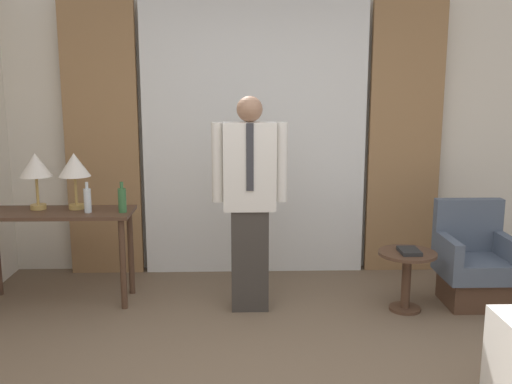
# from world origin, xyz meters

# --- Properties ---
(wall_back) EXTENTS (10.00, 0.06, 2.70)m
(wall_back) POSITION_xyz_m (0.00, 2.65, 1.35)
(wall_back) COLOR silver
(wall_back) RESTS_ON ground_plane
(curtain_sheer_center) EXTENTS (2.09, 0.06, 2.58)m
(curtain_sheer_center) POSITION_xyz_m (0.00, 2.52, 1.29)
(curtain_sheer_center) COLOR white
(curtain_sheer_center) RESTS_ON ground_plane
(curtain_drape_left) EXTENTS (0.68, 0.06, 2.58)m
(curtain_drape_left) POSITION_xyz_m (-1.43, 2.52, 1.29)
(curtain_drape_left) COLOR #997047
(curtain_drape_left) RESTS_ON ground_plane
(curtain_drape_right) EXTENTS (0.68, 0.06, 2.58)m
(curtain_drape_right) POSITION_xyz_m (1.43, 2.52, 1.29)
(curtain_drape_right) COLOR #997047
(curtain_drape_right) RESTS_ON ground_plane
(desk) EXTENTS (1.26, 0.46, 0.78)m
(desk) POSITION_xyz_m (-1.66, 1.76, 0.65)
(desk) COLOR #4C3323
(desk) RESTS_ON ground_plane
(table_lamp_left) EXTENTS (0.26, 0.26, 0.47)m
(table_lamp_left) POSITION_xyz_m (-1.82, 1.85, 1.13)
(table_lamp_left) COLOR tan
(table_lamp_left) RESTS_ON desk
(table_lamp_right) EXTENTS (0.26, 0.26, 0.47)m
(table_lamp_right) POSITION_xyz_m (-1.50, 1.85, 1.13)
(table_lamp_right) COLOR tan
(table_lamp_right) RESTS_ON desk
(bottle_near_edge) EXTENTS (0.07, 0.07, 0.25)m
(bottle_near_edge) POSITION_xyz_m (-1.09, 1.71, 0.88)
(bottle_near_edge) COLOR #336638
(bottle_near_edge) RESTS_ON desk
(bottle_by_lamp) EXTENTS (0.06, 0.06, 0.25)m
(bottle_by_lamp) POSITION_xyz_m (-1.37, 1.71, 0.88)
(bottle_by_lamp) COLOR silver
(bottle_by_lamp) RESTS_ON desk
(person) EXTENTS (0.59, 0.20, 1.72)m
(person) POSITION_xyz_m (-0.06, 1.56, 0.94)
(person) COLOR #38332D
(person) RESTS_ON ground_plane
(armchair) EXTENTS (0.57, 0.53, 0.85)m
(armchair) POSITION_xyz_m (1.80, 1.63, 0.32)
(armchair) COLOR #4C3323
(armchair) RESTS_ON ground_plane
(side_table) EXTENTS (0.46, 0.46, 0.49)m
(side_table) POSITION_xyz_m (1.19, 1.49, 0.33)
(side_table) COLOR #4C3323
(side_table) RESTS_ON ground_plane
(book) EXTENTS (0.15, 0.21, 0.03)m
(book) POSITION_xyz_m (1.20, 1.47, 0.50)
(book) COLOR black
(book) RESTS_ON side_table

